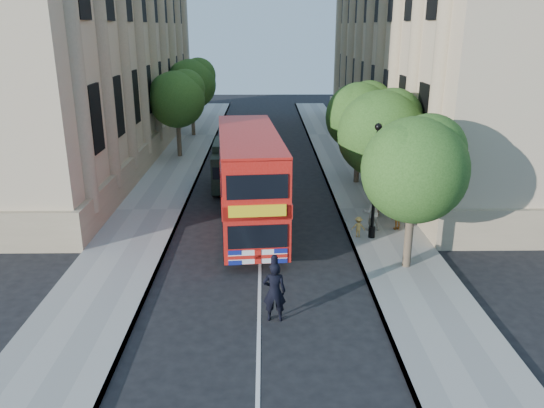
{
  "coord_description": "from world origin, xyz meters",
  "views": [
    {
      "loc": [
        0.2,
        -16.04,
        9.11
      ],
      "look_at": [
        0.5,
        4.27,
        2.3
      ],
      "focal_mm": 35.0,
      "sensor_mm": 36.0,
      "label": 1
    }
  ],
  "objects_px": {
    "double_decker_bus": "(249,178)",
    "police_constable": "(274,292)",
    "box_van": "(230,167)",
    "woman_pedestrian": "(372,212)",
    "lamp_post": "(375,186)"
  },
  "relations": [
    {
      "from": "double_decker_bus",
      "to": "police_constable",
      "type": "distance_m",
      "value": 8.38
    },
    {
      "from": "lamp_post",
      "to": "box_van",
      "type": "xyz_separation_m",
      "value": [
        -6.8,
        8.09,
        -1.18
      ]
    },
    {
      "from": "police_constable",
      "to": "box_van",
      "type": "bearing_deg",
      "value": -79.73
    },
    {
      "from": "lamp_post",
      "to": "double_decker_bus",
      "type": "bearing_deg",
      "value": 165.91
    },
    {
      "from": "police_constable",
      "to": "woman_pedestrian",
      "type": "distance_m",
      "value": 9.02
    },
    {
      "from": "double_decker_bus",
      "to": "box_van",
      "type": "distance_m",
      "value": 6.94
    },
    {
      "from": "double_decker_bus",
      "to": "woman_pedestrian",
      "type": "relative_size",
      "value": 5.74
    },
    {
      "from": "box_van",
      "to": "lamp_post",
      "type": "bearing_deg",
      "value": -51.06
    },
    {
      "from": "woman_pedestrian",
      "to": "box_van",
      "type": "bearing_deg",
      "value": -53.2
    },
    {
      "from": "lamp_post",
      "to": "box_van",
      "type": "height_order",
      "value": "lamp_post"
    },
    {
      "from": "box_van",
      "to": "police_constable",
      "type": "distance_m",
      "value": 15.08
    },
    {
      "from": "double_decker_bus",
      "to": "police_constable",
      "type": "xyz_separation_m",
      "value": [
        1.0,
        -8.19,
        -1.48
      ]
    },
    {
      "from": "double_decker_bus",
      "to": "woman_pedestrian",
      "type": "xyz_separation_m",
      "value": [
        5.63,
        -0.45,
        -1.51
      ]
    },
    {
      "from": "police_constable",
      "to": "woman_pedestrian",
      "type": "relative_size",
      "value": 1.18
    },
    {
      "from": "double_decker_bus",
      "to": "box_van",
      "type": "relative_size",
      "value": 2.09
    }
  ]
}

